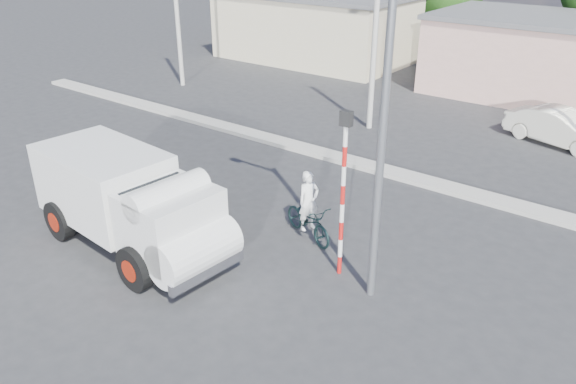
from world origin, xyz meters
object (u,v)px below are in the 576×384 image
Objects in this scene: streetlight at (379,95)px; truck at (131,202)px; bicycle at (308,221)px; car_cream at (560,128)px; traffic_pole at (343,182)px; cyclist at (308,210)px.

truck is at bearing -160.90° from streetlight.
streetlight is (2.64, -1.29, 4.41)m from bicycle.
car_cream is 1.00× the size of traffic_pole.
bicycle is at bearing 154.01° from streetlight.
truck is 4.87m from cyclist.
car_cream is 14.36m from streetlight.
cyclist is at bearing 154.01° from streetlight.
traffic_pole is at bearing -99.55° from bicycle.
traffic_pole is 2.56m from streetlight.
streetlight reaches higher than cyclist.
bicycle is at bearing 179.99° from car_cream.
traffic_pole reaches higher than bicycle.
truck is 0.72× the size of streetlight.
traffic_pole is (5.14, 2.41, 1.15)m from truck.
cyclist is 0.19× the size of streetlight.
streetlight reaches higher than bicycle.
car_cream is at bearing 85.62° from streetlight.
truck reaches higher than car_cream.
traffic_pole is at bearing -99.55° from cyclist.
truck is at bearing 172.27° from car_cream.
streetlight is (2.64, -1.29, 4.09)m from cyclist.
cyclist is (-0.00, 0.00, 0.33)m from bicycle.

